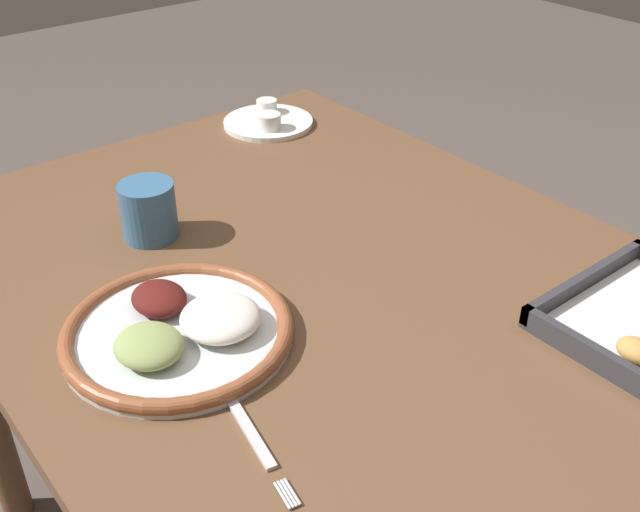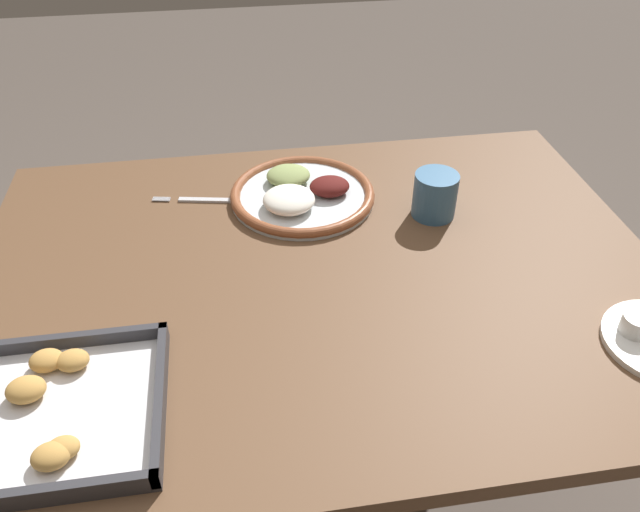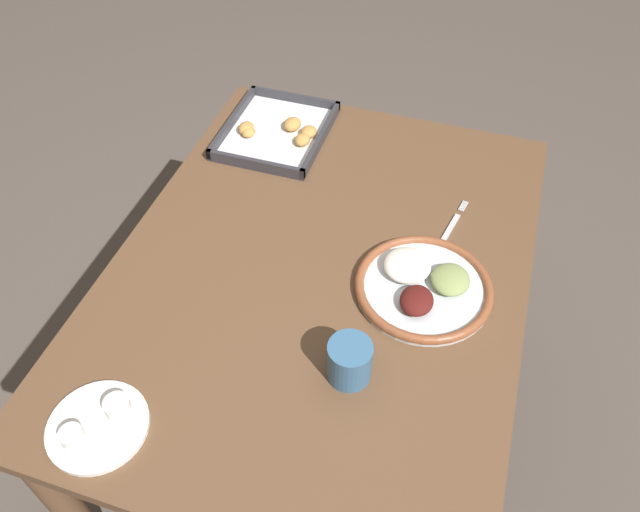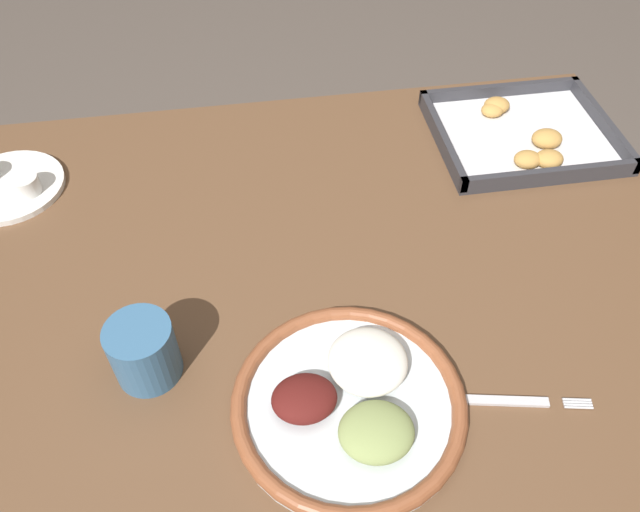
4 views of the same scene
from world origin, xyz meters
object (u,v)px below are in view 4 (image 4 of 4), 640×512
object	(u,v)px
saucer_plate	(8,184)
baking_tray	(523,134)
dinner_plate	(350,401)
fork	(495,401)
drinking_cup	(144,351)

from	to	relation	value
saucer_plate	baking_tray	size ratio (longest dim) A/B	0.57
dinner_plate	fork	world-z (taller)	dinner_plate
dinner_plate	saucer_plate	xyz separation A→B (m)	(-0.48, 0.47, -0.00)
fork	drinking_cup	bearing A→B (deg)	176.20
fork	baking_tray	distance (m)	0.54
baking_tray	fork	bearing A→B (deg)	-114.54
dinner_plate	baking_tray	distance (m)	0.62
dinner_plate	drinking_cup	distance (m)	0.26
fork	saucer_plate	xyz separation A→B (m)	(-0.65, 0.50, 0.01)
dinner_plate	saucer_plate	size ratio (longest dim) A/B	1.61
dinner_plate	saucer_plate	bearing A→B (deg)	135.23
fork	dinner_plate	bearing A→B (deg)	-175.82
fork	baking_tray	size ratio (longest dim) A/B	0.68
saucer_plate	baking_tray	world-z (taller)	saucer_plate
fork	drinking_cup	size ratio (longest dim) A/B	2.44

